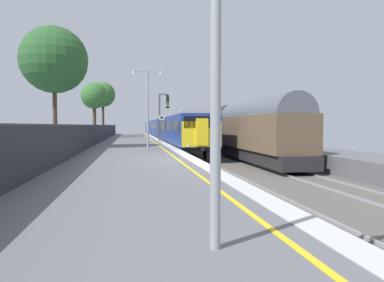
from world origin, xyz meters
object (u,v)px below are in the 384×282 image
speed_limit_sign (162,125)px  background_tree_centre (94,97)px  platform_lamp_near (216,6)px  background_tree_right (103,95)px  background_tree_left (54,61)px  signal_gantry (162,112)px  platform_lamp_mid (148,102)px  commuter_train_at_platform (162,128)px  freight_train_adjacent_track (231,128)px

speed_limit_sign → background_tree_centre: background_tree_centre is taller
platform_lamp_near → background_tree_right: size_ratio=0.65×
platform_lamp_near → background_tree_left: size_ratio=0.63×
signal_gantry → platform_lamp_mid: platform_lamp_mid is taller
platform_lamp_near → background_tree_centre: (-5.81, 42.39, 2.18)m
speed_limit_sign → platform_lamp_mid: 8.69m
background_tree_centre → platform_lamp_mid: bearing=-75.9°
background_tree_left → background_tree_centre: 21.67m
signal_gantry → platform_lamp_mid: size_ratio=0.91×
signal_gantry → background_tree_centre: size_ratio=0.68×
background_tree_centre → commuter_train_at_platform: bearing=31.2°
speed_limit_sign → signal_gantry: bearing=84.4°
freight_train_adjacent_track → background_tree_left: (-13.74, -4.30, 4.60)m
freight_train_adjacent_track → background_tree_right: size_ratio=3.20×
commuter_train_at_platform → background_tree_right: (-8.84, 1.98, 4.89)m
commuter_train_at_platform → background_tree_left: bearing=-109.6°
signal_gantry → speed_limit_sign: 4.11m
background_tree_right → freight_train_adjacent_track: bearing=-62.8°
commuter_train_at_platform → background_tree_left: background_tree_left is taller
signal_gantry → speed_limit_sign: bearing=-95.6°
speed_limit_sign → background_tree_left: size_ratio=0.32×
background_tree_left → background_tree_right: 29.30m
signal_gantry → background_tree_right: 20.14m
speed_limit_sign → background_tree_right: (-7.00, 22.34, 4.47)m
speed_limit_sign → background_tree_centre: 16.90m
signal_gantry → freight_train_adjacent_track: bearing=-49.9°
background_tree_centre → freight_train_adjacent_track: bearing=-52.5°
commuter_train_at_platform → platform_lamp_mid: size_ratio=11.30×
freight_train_adjacent_track → platform_lamp_mid: size_ratio=4.91×
background_tree_left → background_tree_right: size_ratio=1.02×
commuter_train_at_platform → platform_lamp_mid: bearing=-97.0°
platform_lamp_near → speed_limit_sign: bearing=86.6°
freight_train_adjacent_track → platform_lamp_mid: bearing=-142.6°
signal_gantry → platform_lamp_mid: (-2.04, -12.26, 0.13)m
background_tree_centre → background_tree_right: (0.48, 7.63, 0.83)m
platform_lamp_near → platform_lamp_mid: platform_lamp_mid is taller
freight_train_adjacent_track → platform_lamp_mid: (-7.51, -5.75, 1.79)m
freight_train_adjacent_track → platform_lamp_near: platform_lamp_near is taller
signal_gantry → background_tree_left: bearing=-127.4°
freight_train_adjacent_track → platform_lamp_mid: 9.63m
background_tree_left → platform_lamp_near: bearing=-73.3°
speed_limit_sign → platform_lamp_near: bearing=-93.4°
freight_train_adjacent_track → commuter_train_at_platform: bearing=99.9°
speed_limit_sign → platform_lamp_near: (-1.66, -27.68, 1.46)m
commuter_train_at_platform → signal_gantry: signal_gantry is taller
background_tree_centre → platform_lamp_near: bearing=-82.2°
platform_lamp_mid → background_tree_right: size_ratio=0.65×
signal_gantry → background_tree_left: 13.92m
freight_train_adjacent_track → background_tree_centre: background_tree_centre is taller
speed_limit_sign → background_tree_centre: bearing=116.9°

